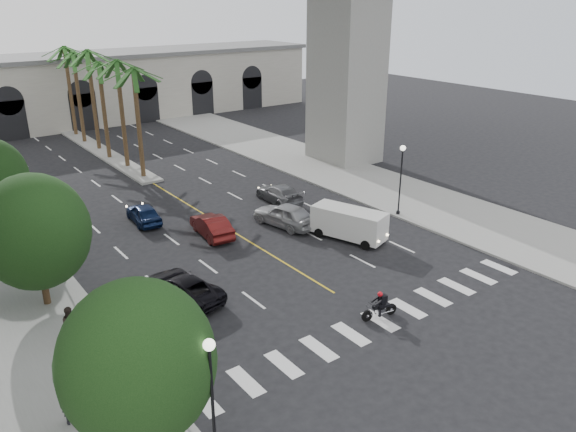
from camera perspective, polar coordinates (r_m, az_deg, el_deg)
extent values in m
plane|color=black|center=(29.89, 7.29, -9.28)|extent=(140.00, 140.00, 0.00)
cube|color=gray|center=(49.33, 8.02, 3.41)|extent=(8.00, 100.00, 0.15)
cube|color=gray|center=(61.00, -18.13, 6.08)|extent=(2.00, 24.00, 0.20)
cube|color=beige|center=(76.28, -22.81, 11.41)|extent=(70.00, 10.00, 8.00)
cube|color=slate|center=(75.77, -23.28, 14.56)|extent=(71.00, 10.50, 0.50)
cube|color=gray|center=(54.65, 6.04, 16.33)|extent=(5.00, 6.00, 20.80)
cylinder|color=#47331E|center=(50.76, -14.93, 8.89)|extent=(0.40, 0.40, 9.50)
cylinder|color=#47331E|center=(54.44, -16.48, 9.71)|extent=(0.40, 0.40, 9.80)
cylinder|color=#47331E|center=(58.10, -18.17, 9.97)|extent=(0.40, 0.40, 9.30)
cylinder|color=#47331E|center=(61.89, -19.15, 10.89)|extent=(0.40, 0.40, 10.10)
cylinder|color=#47331E|center=(65.63, -20.46, 11.05)|extent=(0.40, 0.40, 9.60)
cylinder|color=#47331E|center=(69.50, -21.24, 11.59)|extent=(0.40, 0.40, 9.90)
cylinder|color=#382616|center=(21.35, -14.23, -20.42)|extent=(0.36, 0.36, 2.34)
ellipsoid|color=black|center=(19.59, -15.01, -14.15)|extent=(5.20, 5.20, 5.72)
cylinder|color=#382616|center=(31.93, -23.51, -6.42)|extent=(0.36, 0.36, 2.45)
ellipsoid|color=black|center=(30.74, -24.32, -1.47)|extent=(5.44, 5.44, 5.98)
cylinder|color=black|center=(19.49, -7.62, -19.04)|extent=(0.11, 0.11, 5.00)
sphere|color=white|center=(17.95, -8.03, -12.84)|extent=(0.40, 0.40, 0.40)
cylinder|color=black|center=(38.00, -23.20, -3.66)|extent=(0.28, 0.28, 0.36)
cylinder|color=black|center=(37.11, -23.74, -0.27)|extent=(0.11, 0.11, 5.00)
sphere|color=white|center=(36.32, -24.34, 3.47)|extent=(0.40, 0.40, 0.40)
cylinder|color=black|center=(42.28, 11.11, 0.25)|extent=(0.28, 0.28, 0.36)
cylinder|color=black|center=(41.49, 11.34, 3.37)|extent=(0.11, 0.11, 5.00)
sphere|color=white|center=(40.78, 11.60, 6.78)|extent=(0.40, 0.40, 0.40)
cylinder|color=black|center=(21.81, -10.64, -17.04)|extent=(0.10, 0.10, 3.50)
cube|color=black|center=(20.92, -10.93, -13.82)|extent=(0.25, 0.18, 0.80)
cylinder|color=black|center=(24.85, -14.86, -12.11)|extent=(0.10, 0.10, 3.50)
cube|color=black|center=(24.07, -15.20, -9.13)|extent=(0.25, 0.18, 0.80)
cylinder|color=black|center=(28.72, 8.03, -10.01)|extent=(0.62, 0.21, 0.61)
cylinder|color=black|center=(29.47, 10.42, -9.29)|extent=(0.62, 0.21, 0.61)
cube|color=silver|center=(29.07, 9.34, -9.48)|extent=(0.45, 0.35, 0.26)
cube|color=black|center=(28.85, 9.12, -9.08)|extent=(0.59, 0.32, 0.20)
cube|color=black|center=(29.11, 9.86, -8.92)|extent=(0.49, 0.32, 0.12)
cylinder|color=black|center=(28.53, 8.47, -8.89)|extent=(0.13, 0.55, 0.03)
cube|color=black|center=(28.79, 9.53, -8.38)|extent=(0.33, 0.43, 0.53)
cube|color=black|center=(28.85, 9.80, -8.21)|extent=(0.19, 0.32, 0.38)
sphere|color=red|center=(28.55, 9.34, -7.85)|extent=(0.26, 0.26, 0.26)
imported|color=#9A9B9F|center=(39.44, -0.30, 0.13)|extent=(2.94, 5.24, 1.69)
imported|color=#571211|center=(38.20, -7.77, -0.98)|extent=(2.07, 4.62, 1.47)
imported|color=black|center=(30.59, -10.81, -7.18)|extent=(3.31, 5.58, 1.46)
imported|color=slate|center=(44.10, -0.89, 2.30)|extent=(2.29, 5.02, 1.42)
imported|color=#0E1D43|center=(41.38, -14.45, 0.26)|extent=(2.02, 4.26, 1.40)
cube|color=silver|center=(37.40, 6.21, -0.65)|extent=(3.34, 5.28, 1.84)
cube|color=black|center=(36.36, 9.45, -1.10)|extent=(1.68, 0.77, 0.78)
cylinder|color=black|center=(36.30, 7.90, -2.94)|extent=(0.45, 0.69, 0.64)
cylinder|color=black|center=(37.74, 9.11, -2.03)|extent=(0.45, 0.69, 0.64)
cylinder|color=black|center=(37.82, 3.20, -1.72)|extent=(0.45, 0.69, 0.64)
cylinder|color=black|center=(39.21, 4.54, -0.89)|extent=(0.45, 0.69, 0.64)
imported|color=black|center=(23.51, -21.28, -17.11)|extent=(0.73, 0.51, 1.90)
imported|color=black|center=(28.16, -21.16, -10.28)|extent=(0.92, 0.73, 1.83)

